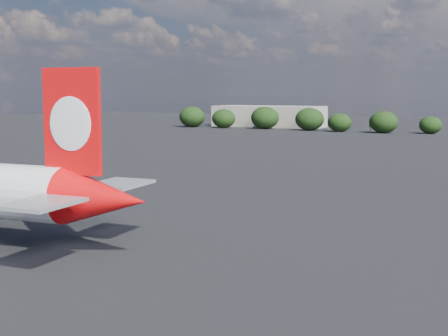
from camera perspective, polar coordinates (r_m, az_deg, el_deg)
The scene contains 3 objects.
ground at distance 95.11m, azimuth 5.72°, elevation -1.15°, with size 500.00×500.00×0.00m, color black.
terminal_building at distance 241.41m, azimuth 4.10°, elevation 4.73°, with size 42.00×16.00×8.00m.
highway_sign at distance 210.10m, azimuth 13.92°, elevation 3.97°, with size 6.00×0.30×4.50m.
Camera 1 is at (37.48, -26.38, 13.38)m, focal length 50.00 mm.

